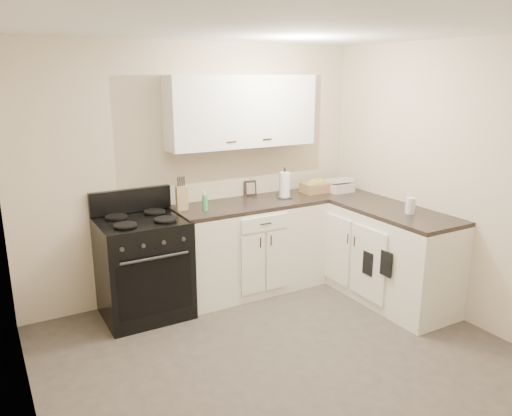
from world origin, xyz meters
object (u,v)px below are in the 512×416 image
wicker_basket (316,187)px  stove (144,268)px  paper_towel (285,185)px  knife_block (182,198)px  countertop_grill (339,187)px

wicker_basket → stove: bearing=-178.0°
paper_towel → stove: bearing=-179.1°
knife_block → paper_towel: bearing=3.7°
stove → countertop_grill: size_ratio=3.60×
stove → wicker_basket: (2.00, 0.07, 0.53)m
paper_towel → wicker_basket: bearing=5.6°
paper_towel → wicker_basket: (0.44, 0.04, -0.08)m
stove → paper_towel: size_ratio=3.45×
paper_towel → countertop_grill: (0.69, -0.05, -0.09)m
stove → knife_block: knife_block is taller
stove → knife_block: size_ratio=4.06×
wicker_basket → paper_towel: bearing=-174.4°
knife_block → wicker_basket: 1.56m
knife_block → paper_towel: (1.11, -0.08, 0.02)m
stove → wicker_basket: bearing=2.0°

